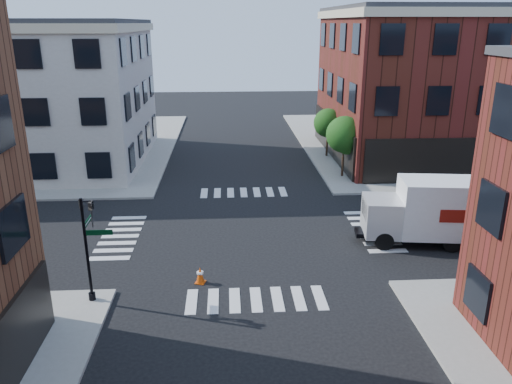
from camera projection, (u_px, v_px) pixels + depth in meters
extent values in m
plane|color=black|center=(248.00, 233.00, 27.56)|extent=(120.00, 120.00, 0.00)
cube|color=gray|center=(453.00, 141.00, 48.59)|extent=(30.00, 30.00, 0.15)
cube|color=gray|center=(12.00, 147.00, 46.17)|extent=(30.00, 30.00, 0.15)
cube|color=#471C11|center=(482.00, 86.00, 41.93)|extent=(25.00, 16.00, 12.00)
cube|color=#B8B2A9|center=(2.00, 96.00, 39.82)|extent=(22.00, 16.00, 11.00)
cylinder|color=black|center=(343.00, 166.00, 37.16)|extent=(0.18, 0.18, 1.47)
cylinder|color=black|center=(343.00, 157.00, 36.92)|extent=(0.12, 0.12, 1.47)
sphere|color=#183E11|center=(344.00, 134.00, 36.38)|extent=(2.69, 2.69, 2.69)
sphere|color=#183E11|center=(348.00, 142.00, 36.47)|extent=(1.85, 1.85, 1.85)
cylinder|color=black|center=(327.00, 148.00, 42.85)|extent=(0.18, 0.18, 1.33)
cylinder|color=black|center=(327.00, 141.00, 42.64)|extent=(0.12, 0.12, 1.33)
sphere|color=#183E11|center=(328.00, 123.00, 42.15)|extent=(2.43, 2.43, 2.43)
sphere|color=#183E11|center=(331.00, 129.00, 42.22)|extent=(1.67, 1.67, 1.67)
cylinder|color=black|center=(87.00, 252.00, 20.00)|extent=(0.12, 0.12, 4.60)
cylinder|color=black|center=(92.00, 296.00, 20.65)|extent=(0.28, 0.28, 0.30)
cube|color=#053819|center=(99.00, 233.00, 19.76)|extent=(1.10, 0.03, 0.22)
cube|color=#053819|center=(87.00, 222.00, 20.17)|extent=(0.03, 1.10, 0.22)
imported|color=black|center=(92.00, 214.00, 19.60)|extent=(0.22, 0.18, 1.10)
imported|color=black|center=(82.00, 212.00, 19.81)|extent=(0.18, 0.22, 1.10)
cube|color=white|center=(454.00, 208.00, 25.68)|extent=(5.75, 3.02, 2.94)
cube|color=maroon|center=(461.00, 217.00, 24.54)|extent=(2.08, 0.29, 0.66)
cube|color=maroon|center=(447.00, 200.00, 26.81)|extent=(2.08, 0.29, 0.66)
cube|color=silver|center=(382.00, 216.00, 26.05)|extent=(2.16, 2.49, 1.90)
cube|color=black|center=(365.00, 209.00, 26.00)|extent=(0.31, 1.80, 0.85)
cube|color=black|center=(428.00, 234.00, 26.23)|extent=(7.65, 1.87, 0.24)
cylinder|color=black|center=(384.00, 241.00, 25.43)|extent=(0.98, 0.45, 0.95)
cylinder|color=black|center=(378.00, 226.00, 27.32)|extent=(0.98, 0.45, 0.95)
cylinder|color=black|center=(452.00, 243.00, 25.23)|extent=(0.98, 0.45, 0.95)
cylinder|color=black|center=(441.00, 228.00, 27.12)|extent=(0.98, 0.45, 0.95)
cylinder|color=black|center=(498.00, 244.00, 25.10)|extent=(0.98, 0.45, 0.95)
cylinder|color=black|center=(484.00, 229.00, 26.98)|extent=(0.98, 0.45, 0.95)
cube|color=#D74A09|center=(200.00, 282.00, 22.32)|extent=(0.53, 0.53, 0.04)
cone|color=#D74A09|center=(200.00, 275.00, 22.20)|extent=(0.50, 0.50, 0.78)
cylinder|color=white|center=(200.00, 273.00, 22.16)|extent=(0.30, 0.30, 0.09)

